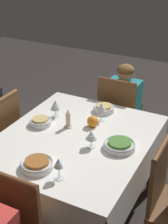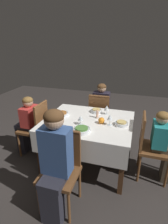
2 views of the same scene
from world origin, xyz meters
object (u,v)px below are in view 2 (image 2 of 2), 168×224
Objects in this scene: person_child_red at (27,123)px; dining_table at (88,126)px; candle_centerpiece at (97,115)px; orange_fruit at (101,120)px; chair_east at (36,126)px; wine_glass_west at (110,118)px; chair_north at (62,166)px; chair_south at (100,114)px; person_child_dark at (102,108)px; person_adult_denim at (55,161)px; bowl_west at (121,123)px; wine_glass_east at (54,113)px; wine_glass_north at (81,118)px; bowl_south at (96,111)px; bowl_east at (61,114)px; wine_glass_south at (107,108)px; person_child_teal at (164,144)px; bowl_north at (82,129)px; chair_west at (150,144)px.

dining_table is at bearing 90.50° from person_child_red.
orange_fruit is at bearing 120.54° from candle_centerpiece.
wine_glass_west is (-1.19, 0.05, 0.34)m from chair_east.
candle_centerpiece is (-0.19, -0.89, 0.28)m from chair_north.
wine_glass_west is 0.29m from candle_centerpiece.
person_child_dark reaches higher than chair_south.
person_adult_denim reaches higher than wine_glass_west.
bowl_west is (-0.47, 0.02, 0.12)m from dining_table.
person_adult_denim is 8.27× the size of wine_glass_east.
bowl_west is 1.19× the size of candle_centerpiece.
person_child_red is 1.17m from candle_centerpiece.
wine_glass_east is at bearing 8.19° from orange_fruit.
wine_glass_west is at bearing -165.65° from wine_glass_north.
chair_east is at bearing 130.76° from person_adult_denim.
bowl_east is (0.47, 0.29, -0.00)m from bowl_south.
chair_south is at bearing 90.00° from person_child_dark.
wine_glass_north is 0.53m from wine_glass_south.
dining_table is 1.25× the size of person_child_red.
person_adult_denim reaches higher than person_child_dark.
person_child_dark is at bearing 132.11° from person_child_red.
person_child_teal reaches higher than chair_north.
person_child_dark is 7.27× the size of wine_glass_east.
chair_east is 0.93× the size of person_child_teal.
person_child_teal is 0.92m from wine_glass_south.
person_child_red is 1.02m from wine_glass_north.
person_adult_denim is at bearing -90.00° from chair_north.
person_child_red reaches higher than bowl_north.
wine_glass_south is at bearing -91.77° from orange_fruit.
wine_glass_east reaches higher than bowl_south.
bowl_east is 1.46× the size of candle_centerpiece.
bowl_west is at bearing 177.74° from dining_table.
person_adult_denim is at bearing 58.44° from bowl_west.
chair_east is 1.22m from person_adult_denim.
person_child_dark is (-0.09, -1.85, -0.10)m from person_adult_denim.
person_child_teal is at bearing 171.89° from candle_centerpiece.
person_child_dark is 1.12m from wine_glass_north.
wine_glass_south is at bearing 168.72° from bowl_south.
chair_north is at bearing 53.67° from bowl_west.
orange_fruit is at bearing -8.96° from wine_glass_west.
candle_centerpiece is at bearing -59.46° from orange_fruit.
bowl_west is 0.27m from orange_fruit.
candle_centerpiece reaches higher than bowl_east.
orange_fruit reaches higher than bowl_east.
person_adult_denim is at bearing 64.89° from wine_glass_west.
chair_north is 0.51m from bowl_north.
wine_glass_north is (0.93, 0.15, 0.32)m from chair_west.
wine_glass_south is (-0.29, -1.21, 0.14)m from person_adult_denim.
person_child_dark is 1.40m from person_child_teal.
chair_south is 0.99m from wine_glass_north.
chair_east reaches higher than dining_table.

